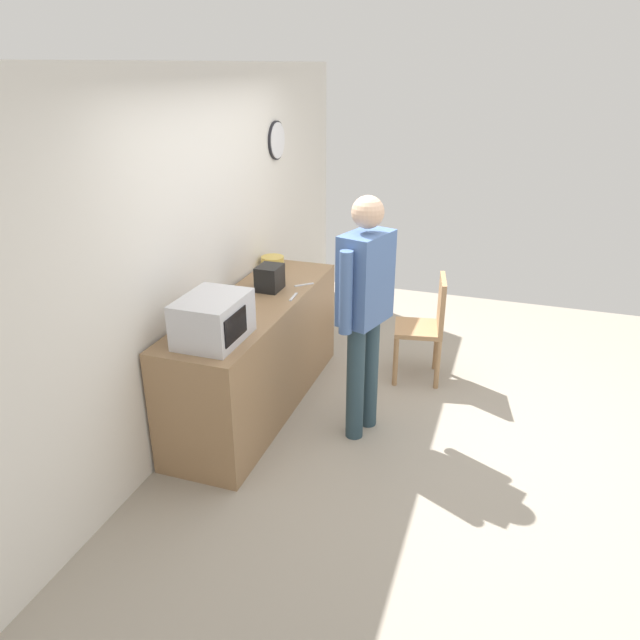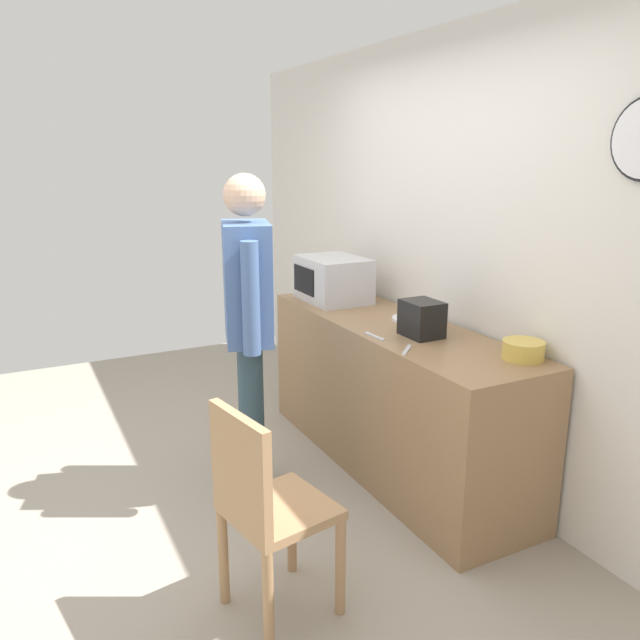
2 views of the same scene
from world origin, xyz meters
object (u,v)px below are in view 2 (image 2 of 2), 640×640
object	(u,v)px
person_standing	(248,314)
wooden_chair	(264,504)
salad_bowl	(523,350)
fork_utensil	(407,350)
microwave	(333,279)
sandwich_plate	(413,317)
toaster	(422,319)
spoon_utensil	(375,336)

from	to	relation	value
person_standing	wooden_chair	size ratio (longest dim) A/B	1.91
salad_bowl	fork_utensil	distance (m)	0.57
microwave	wooden_chair	xyz separation A→B (m)	(1.61, -1.17, -0.54)
sandwich_plate	toaster	distance (m)	0.36
sandwich_plate	salad_bowl	world-z (taller)	salad_bowl
spoon_utensil	salad_bowl	bearing A→B (deg)	34.41
microwave	salad_bowl	xyz separation A→B (m)	(1.55, 0.24, -0.10)
microwave	person_standing	distance (m)	1.06
microwave	toaster	bearing A→B (deg)	1.59
spoon_utensil	wooden_chair	bearing A→B (deg)	-53.11
spoon_utensil	wooden_chair	distance (m)	1.26
fork_utensil	spoon_utensil	xyz separation A→B (m)	(-0.29, -0.02, 0.00)
microwave	fork_utensil	size ratio (longest dim) A/B	2.94
toaster	spoon_utensil	bearing A→B (deg)	-112.93
microwave	toaster	size ratio (longest dim) A/B	2.27
microwave	spoon_utensil	distance (m)	0.93
toaster	fork_utensil	xyz separation A→B (m)	(0.19, -0.22, -0.10)
wooden_chair	fork_utensil	bearing A→B (deg)	113.85
salad_bowl	person_standing	bearing A→B (deg)	-130.18
toaster	spoon_utensil	distance (m)	0.28
fork_utensil	microwave	bearing A→B (deg)	170.54
salad_bowl	fork_utensil	world-z (taller)	salad_bowl
microwave	fork_utensil	distance (m)	1.21
microwave	spoon_utensil	bearing A→B (deg)	-13.37
spoon_utensil	toaster	bearing A→B (deg)	67.07
person_standing	wooden_chair	world-z (taller)	person_standing
spoon_utensil	wooden_chair	size ratio (longest dim) A/B	0.18
fork_utensil	wooden_chair	xyz separation A→B (m)	(0.43, -0.97, -0.39)
fork_utensil	wooden_chair	bearing A→B (deg)	-66.15
microwave	fork_utensil	bearing A→B (deg)	-9.46
salad_bowl	toaster	xyz separation A→B (m)	(-0.56, -0.21, 0.05)
microwave	toaster	world-z (taller)	microwave
fork_utensil	spoon_utensil	bearing A→B (deg)	-176.91
sandwich_plate	fork_utensil	distance (m)	0.63
toaster	person_standing	distance (m)	0.95
microwave	salad_bowl	world-z (taller)	microwave
fork_utensil	spoon_utensil	distance (m)	0.29
sandwich_plate	person_standing	xyz separation A→B (m)	(-0.05, -1.04, 0.13)
fork_utensil	person_standing	xyz separation A→B (m)	(-0.55, -0.66, 0.14)
toaster	person_standing	size ratio (longest dim) A/B	0.12
toaster	fork_utensil	distance (m)	0.31
fork_utensil	wooden_chair	size ratio (longest dim) A/B	0.18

